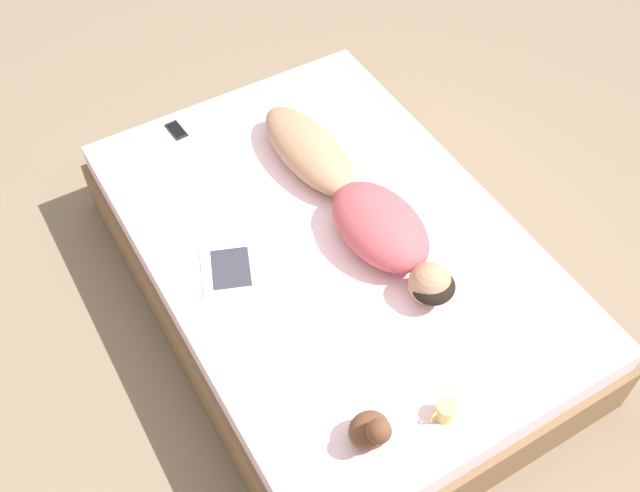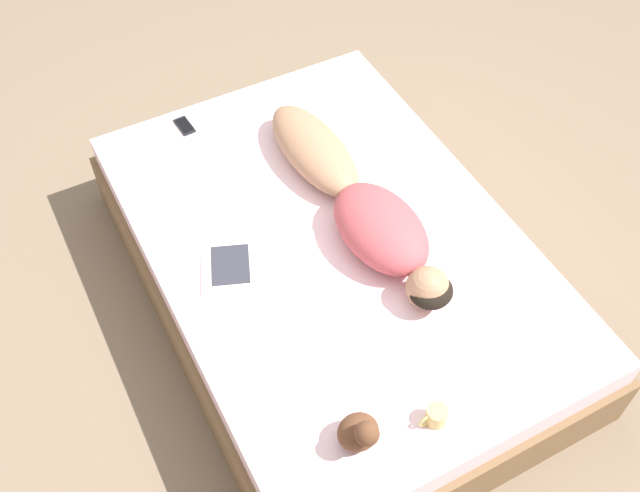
% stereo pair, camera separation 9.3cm
% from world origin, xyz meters
% --- Properties ---
extents(ground_plane, '(12.00, 12.00, 0.00)m').
position_xyz_m(ground_plane, '(0.00, 0.00, 0.00)').
color(ground_plane, '#7A6651').
extents(bed, '(1.60, 2.31, 0.45)m').
position_xyz_m(bed, '(0.00, 0.00, 0.22)').
color(bed, brown).
rests_on(bed, ground_plane).
extents(person, '(0.36, 1.39, 0.21)m').
position_xyz_m(person, '(-0.16, -0.07, 0.54)').
color(person, '#A37556').
rests_on(person, bed).
extents(open_magazine, '(0.58, 0.47, 0.01)m').
position_xyz_m(open_magazine, '(0.35, -0.03, 0.45)').
color(open_magazine, silver).
rests_on(open_magazine, bed).
extents(coffee_mug, '(0.12, 0.08, 0.08)m').
position_xyz_m(coffee_mug, '(0.08, 0.94, 0.49)').
color(coffee_mug, tan).
rests_on(coffee_mug, bed).
extents(cell_phone, '(0.07, 0.14, 0.01)m').
position_xyz_m(cell_phone, '(0.31, -0.99, 0.45)').
color(cell_phone, black).
rests_on(cell_phone, bed).
extents(plush_toy, '(0.15, 0.17, 0.20)m').
position_xyz_m(plush_toy, '(0.37, 0.88, 0.53)').
color(plush_toy, brown).
rests_on(plush_toy, bed).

